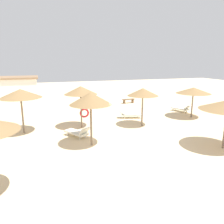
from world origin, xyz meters
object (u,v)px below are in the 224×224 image
object	(u,v)px
parasol_3	(91,99)
parasol_4	(81,91)
lounger_2	(130,114)
lounger_0	(181,108)
bench_0	(128,100)
parasol_0	(193,91)
beach_cabana	(18,89)
lounger_3	(78,132)
parasol_6	(20,94)
parasol_2	(143,92)

from	to	relation	value
parasol_3	parasol_4	world-z (taller)	parasol_3
lounger_2	lounger_0	bearing A→B (deg)	6.29
lounger_0	bench_0	world-z (taller)	lounger_0
parasol_0	lounger_2	xyz separation A→B (m)	(-5.18, 1.44, -2.02)
parasol_3	bench_0	xyz separation A→B (m)	(7.06, 11.20, -2.39)
parasol_4	beach_cabana	size ratio (longest dim) A/B	0.64
lounger_3	parasol_6	bearing A→B (deg)	148.68
lounger_3	bench_0	bearing A→B (deg)	51.65
parasol_2	lounger_3	size ratio (longest dim) A/B	1.48
parasol_2	parasol_3	bearing A→B (deg)	-150.09
lounger_0	beach_cabana	size ratio (longest dim) A/B	0.42
bench_0	parasol_6	bearing A→B (deg)	-145.17
parasol_0	beach_cabana	size ratio (longest dim) A/B	0.61
beach_cabana	lounger_0	bearing A→B (deg)	-36.98
bench_0	beach_cabana	xyz separation A→B (m)	(-12.09, 5.83, 1.13)
lounger_3	beach_cabana	bearing A→B (deg)	106.30
lounger_0	bench_0	size ratio (longest dim) A/B	1.30
lounger_2	bench_0	world-z (taller)	lounger_2
parasol_2	beach_cabana	xyz separation A→B (m)	(-9.54, 14.44, -1.07)
lounger_2	lounger_3	distance (m)	6.07
parasol_4	lounger_3	size ratio (longest dim) A/B	1.58
parasol_2	lounger_2	size ratio (longest dim) A/B	1.41
lounger_3	beach_cabana	size ratio (longest dim) A/B	0.40
parasol_3	beach_cabana	xyz separation A→B (m)	(-5.03, 17.03, -1.26)
parasol_6	parasol_2	bearing A→B (deg)	-7.06
parasol_0	bench_0	world-z (taller)	parasol_0
lounger_2	bench_0	xyz separation A→B (m)	(2.51, 6.25, 0.04)
parasol_4	parasol_6	world-z (taller)	parasol_4
parasol_3	parasol_6	xyz separation A→B (m)	(-3.83, 3.63, -0.05)
parasol_6	lounger_0	size ratio (longest dim) A/B	1.51
parasol_0	lounger_0	bearing A→B (deg)	77.58
parasol_4	bench_0	xyz separation A→B (m)	(6.92, 7.58, -2.35)
parasol_6	bench_0	xyz separation A→B (m)	(10.89, 7.58, -2.34)
lounger_3	lounger_0	bearing A→B (deg)	20.30
parasol_4	lounger_2	xyz separation A→B (m)	(4.41, 1.33, -2.38)
parasol_2	parasol_3	distance (m)	5.21
bench_0	parasol_2	bearing A→B (deg)	-106.50
parasol_3	lounger_0	xyz separation A→B (m)	(10.19, 5.58, -2.42)
parasol_4	parasol_6	xyz separation A→B (m)	(-3.96, 0.00, -0.01)
parasol_3	lounger_3	distance (m)	2.95
parasol_4	lounger_3	world-z (taller)	parasol_4
parasol_0	lounger_3	distance (m)	10.62
parasol_4	bench_0	distance (m)	10.53
lounger_3	bench_0	size ratio (longest dim) A/B	1.25
parasol_6	lounger_3	distance (m)	4.53
lounger_0	lounger_2	size ratio (longest dim) A/B	0.99
lounger_0	beach_cabana	bearing A→B (deg)	143.02
parasol_3	parasol_6	bearing A→B (deg)	136.55
parasol_3	parasol_4	xyz separation A→B (m)	(0.14, 3.63, -0.04)
lounger_0	lounger_3	xyz separation A→B (m)	(-10.71, -3.96, 0.00)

